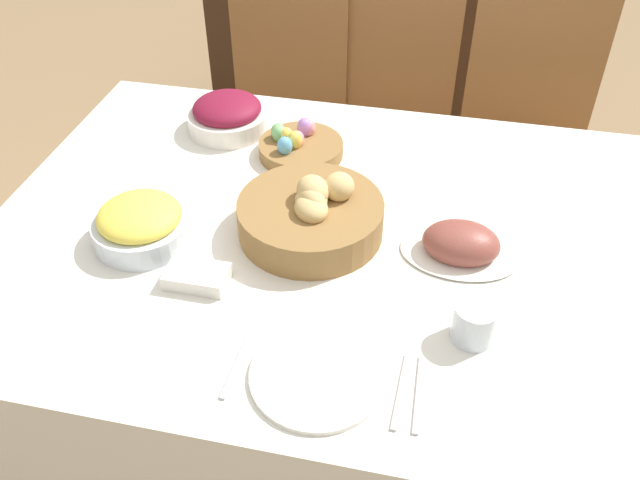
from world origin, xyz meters
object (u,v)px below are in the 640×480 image
at_px(bread_basket, 312,214).
at_px(beet_salad_bowl, 228,115).
at_px(spoon, 419,394).
at_px(chair_far_left, 279,118).
at_px(ham_platter, 461,245).
at_px(egg_basket, 299,145).
at_px(dinner_plate, 318,375).
at_px(chair_far_center, 387,130).
at_px(butter_dish, 197,277).
at_px(fork, 238,362).
at_px(knife, 401,391).
at_px(chair_far_right, 524,145).
at_px(pineapple_bowl, 141,224).
at_px(sideboard, 359,31).
at_px(drinking_cup, 474,323).

distance_m(bread_basket, beet_salad_bowl, 0.49).
bearing_deg(bread_basket, spoon, -54.69).
relative_size(chair_far_left, ham_platter, 3.94).
relative_size(egg_basket, dinner_plate, 0.89).
height_order(ham_platter, beet_salad_bowl, beet_salad_bowl).
bearing_deg(bread_basket, chair_far_center, 86.36).
xyz_separation_m(chair_far_left, butter_dish, (0.13, -1.09, 0.27)).
distance_m(fork, knife, 0.29).
height_order(chair_far_left, fork, chair_far_left).
xyz_separation_m(chair_far_right, butter_dish, (-0.70, -1.09, 0.27)).
distance_m(spoon, butter_dish, 0.49).
bearing_deg(pineapple_bowl, butter_dish, -32.59).
bearing_deg(dinner_plate, chair_far_right, 72.04).
bearing_deg(beet_salad_bowl, fork, -70.73).
relative_size(chair_far_left, spoon, 5.97).
distance_m(chair_far_right, bread_basket, 1.07).
distance_m(sideboard, spoon, 2.30).
bearing_deg(dinner_plate, bread_basket, 104.28).
bearing_deg(spoon, beet_salad_bowl, 125.82).
bearing_deg(chair_far_left, beet_salad_bowl, -82.21).
height_order(beet_salad_bowl, spoon, beet_salad_bowl).
bearing_deg(beet_salad_bowl, spoon, -52.39).
bearing_deg(chair_far_center, egg_basket, -107.31).
xyz_separation_m(pineapple_bowl, beet_salad_bowl, (0.03, 0.48, -0.00)).
distance_m(pineapple_bowl, spoon, 0.68).
bearing_deg(egg_basket, pineapple_bowl, -121.69).
bearing_deg(sideboard, drinking_cup, -75.12).
relative_size(dinner_plate, knife, 1.46).
height_order(chair_far_right, bread_basket, chair_far_right).
height_order(chair_far_center, fork, chair_far_center).
relative_size(bread_basket, dinner_plate, 1.31).
xyz_separation_m(egg_basket, knife, (0.34, -0.68, -0.02)).
bearing_deg(ham_platter, egg_basket, 144.07).
bearing_deg(fork, bread_basket, 84.88).
relative_size(egg_basket, fork, 1.30).
relative_size(beet_salad_bowl, dinner_plate, 0.89).
height_order(dinner_plate, butter_dish, butter_dish).
distance_m(pineapple_bowl, drinking_cup, 0.71).
bearing_deg(spoon, knife, 178.21).
bearing_deg(chair_far_left, chair_far_right, 6.58).
bearing_deg(sideboard, bread_basket, -83.84).
distance_m(bread_basket, dinner_plate, 0.40).
xyz_separation_m(egg_basket, drinking_cup, (0.45, -0.53, 0.01)).
xyz_separation_m(pineapple_bowl, butter_dish, (0.16, -0.10, -0.03)).
xyz_separation_m(chair_far_right, bread_basket, (-0.51, -0.89, 0.31)).
height_order(dinner_plate, knife, dinner_plate).
height_order(dinner_plate, spoon, dinner_plate).
bearing_deg(knife, spoon, 1.79).
relative_size(chair_far_center, dinner_plate, 4.08).
xyz_separation_m(fork, butter_dish, (-0.14, 0.18, 0.01)).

